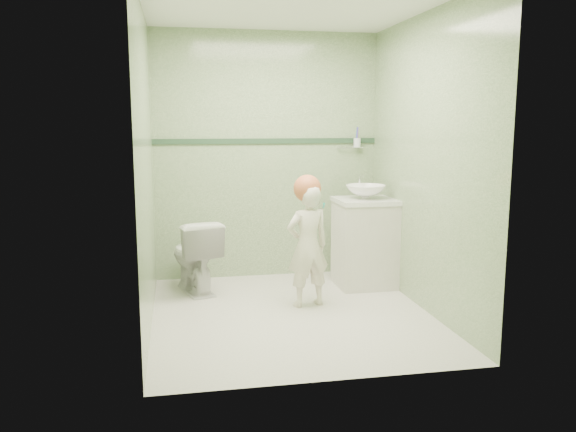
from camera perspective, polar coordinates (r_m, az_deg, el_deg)
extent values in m
plane|color=beige|center=(4.77, 0.35, -9.58)|extent=(2.50, 2.50, 0.00)
cube|color=gray|center=(5.76, -2.08, 5.86)|extent=(2.20, 0.04, 2.40)
cube|color=gray|center=(3.32, 4.58, 3.36)|extent=(2.20, 0.04, 2.40)
cube|color=gray|center=(4.45, -13.73, 4.61)|extent=(0.04, 2.50, 2.40)
cube|color=gray|center=(4.86, 13.23, 5.00)|extent=(0.04, 2.50, 2.40)
plane|color=white|center=(4.60, 0.38, 20.04)|extent=(2.50, 2.50, 0.00)
cube|color=#28452F|center=(5.74, -2.07, 7.35)|extent=(2.20, 0.02, 0.05)
cube|color=silver|center=(5.53, 7.50, -2.73)|extent=(0.52, 0.50, 0.80)
cube|color=white|center=(5.46, 7.59, 1.49)|extent=(0.54, 0.52, 0.04)
imported|color=white|center=(5.45, 7.61, 2.36)|extent=(0.37, 0.37, 0.13)
cylinder|color=silver|center=(5.63, 6.98, 3.17)|extent=(0.03, 0.03, 0.18)
cylinder|color=silver|center=(5.58, 7.15, 3.93)|extent=(0.02, 0.12, 0.02)
cylinder|color=silver|center=(5.89, 6.15, 6.67)|extent=(0.26, 0.02, 0.02)
cylinder|color=silver|center=(5.89, 6.78, 7.14)|extent=(0.07, 0.07, 0.09)
cylinder|color=#6C41AA|center=(5.87, 6.82, 7.82)|extent=(0.01, 0.01, 0.17)
cylinder|color=#3757BE|center=(5.88, 6.72, 7.82)|extent=(0.01, 0.01, 0.17)
imported|color=white|center=(5.37, -9.13, -3.84)|extent=(0.53, 0.73, 0.67)
imported|color=silver|center=(4.85, 1.94, -2.96)|extent=(0.42, 0.32, 1.03)
sphere|color=#C6673C|center=(4.80, 1.90, 2.71)|extent=(0.23, 0.23, 0.23)
cylinder|color=#159A88|center=(4.71, 3.52, 1.04)|extent=(0.05, 0.14, 0.06)
cube|color=white|center=(4.72, 2.60, 1.56)|extent=(0.03, 0.03, 0.02)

